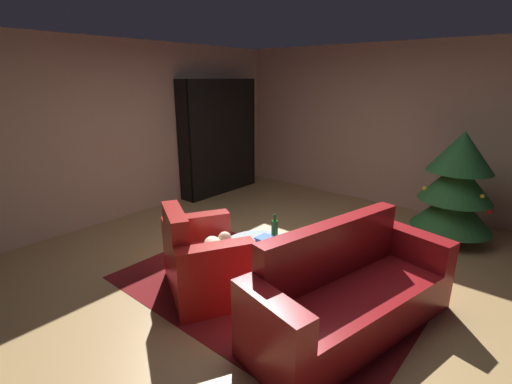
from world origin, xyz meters
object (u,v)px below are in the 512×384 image
Objects in this scene: armchair_red at (203,262)px; bottle_on_table at (275,229)px; bookshelf_unit at (223,137)px; decorated_tree at (456,186)px; couch_red at (349,296)px; book_stack_on_table at (265,241)px; coffee_table at (260,248)px.

armchair_red is 4.22× the size of bottle_on_table.
bookshelf_unit is 1.42× the size of decorated_tree.
decorated_tree reaches higher than couch_red.
bookshelf_unit is 3.36m from bottle_on_table.
armchair_red is (2.33, -2.64, -0.70)m from bookshelf_unit.
armchair_red is 0.82× the size of decorated_tree.
couch_red is 9.32× the size of book_stack_on_table.
bottle_on_table is 2.57m from decorated_tree.
bookshelf_unit is at bearing 141.86° from book_stack_on_table.
coffee_table is 0.51× the size of decorated_tree.
book_stack_on_table is at bearing 53.75° from armchair_red.
bottle_on_table is (2.69, -1.95, -0.47)m from bookshelf_unit.
decorated_tree is (1.56, 2.96, 0.43)m from armchair_red.
bottle_on_table is 0.19× the size of decorated_tree.
bottle_on_table is at bearing 80.20° from coffee_table.
bookshelf_unit is 3.48m from book_stack_on_table.
book_stack_on_table is at bearing 27.44° from coffee_table.
armchair_red reaches higher than bottle_on_table.
armchair_red is at bearing -163.09° from couch_red.
book_stack_on_table is (0.05, 0.03, 0.08)m from coffee_table.
bookshelf_unit reaches higher than couch_red.
book_stack_on_table is 0.16× the size of decorated_tree.
bookshelf_unit is 4.38m from couch_red.
book_stack_on_table is (0.38, 0.51, 0.16)m from armchair_red.
bookshelf_unit is at bearing 149.01° from couch_red.
couch_red is at bearing -5.59° from book_stack_on_table.
couch_red is at bearing -94.33° from decorated_tree.
decorated_tree is at bearing 63.42° from coffee_table.
book_stack_on_table is at bearing 174.41° from couch_red.
bottle_on_table is at bearing -117.90° from decorated_tree.
bookshelf_unit is 2.77× the size of coffee_table.
bookshelf_unit is 9.14× the size of book_stack_on_table.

